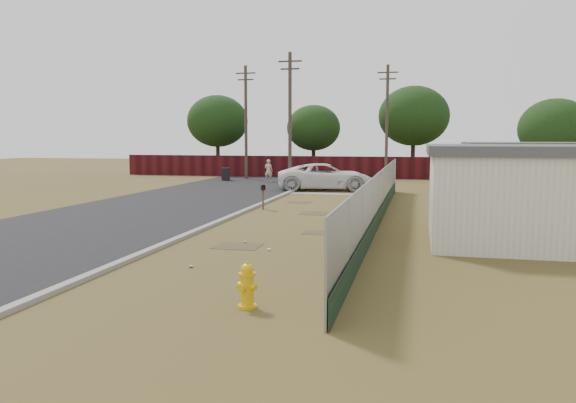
% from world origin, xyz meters
% --- Properties ---
extents(ground, '(120.00, 120.00, 0.00)m').
position_xyz_m(ground, '(0.00, 0.00, 0.00)').
color(ground, brown).
rests_on(ground, ground).
extents(street, '(15.10, 60.00, 0.12)m').
position_xyz_m(street, '(-6.76, 8.05, 0.02)').
color(street, black).
rests_on(street, ground).
extents(chainlink_fence, '(0.10, 27.06, 2.02)m').
position_xyz_m(chainlink_fence, '(3.12, 1.03, 0.80)').
color(chainlink_fence, '#95979D').
rests_on(chainlink_fence, ground).
extents(privacy_fence, '(30.00, 0.12, 1.80)m').
position_xyz_m(privacy_fence, '(-6.00, 25.00, 0.90)').
color(privacy_fence, '#400D12').
rests_on(privacy_fence, ground).
extents(utility_poles, '(12.60, 8.24, 9.00)m').
position_xyz_m(utility_poles, '(-3.67, 20.67, 4.69)').
color(utility_poles, '#4A3C31').
rests_on(utility_poles, ground).
extents(houses, '(9.30, 17.24, 3.10)m').
position_xyz_m(houses, '(9.70, 3.13, 1.56)').
color(houses, silver).
rests_on(houses, ground).
extents(horizon_trees, '(33.32, 31.94, 7.78)m').
position_xyz_m(horizon_trees, '(0.84, 23.56, 4.63)').
color(horizon_trees, '#301F15').
rests_on(horizon_trees, ground).
extents(fire_hydrant, '(0.47, 0.47, 0.93)m').
position_xyz_m(fire_hydrant, '(1.37, -10.96, 0.44)').
color(fire_hydrant, '#E8B10C').
rests_on(fire_hydrant, ground).
extents(mailbox, '(0.34, 0.51, 1.19)m').
position_xyz_m(mailbox, '(-2.46, 3.79, 0.94)').
color(mailbox, brown).
rests_on(mailbox, ground).
extents(pickup_truck, '(6.59, 4.02, 1.71)m').
position_xyz_m(pickup_truck, '(-1.21, 14.12, 0.85)').
color(pickup_truck, white).
rests_on(pickup_truck, ground).
extents(pedestrian, '(0.67, 0.47, 1.72)m').
position_xyz_m(pedestrian, '(-6.46, 19.50, 0.86)').
color(pedestrian, '#C3B08F').
rests_on(pedestrian, ground).
extents(trash_bin, '(0.78, 0.77, 1.00)m').
position_xyz_m(trash_bin, '(-10.09, 20.13, 0.51)').
color(trash_bin, black).
rests_on(trash_bin, ground).
extents(scattered_litter, '(2.67, 6.50, 0.07)m').
position_xyz_m(scattered_litter, '(0.01, -4.88, 0.04)').
color(scattered_litter, white).
rests_on(scattered_litter, ground).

